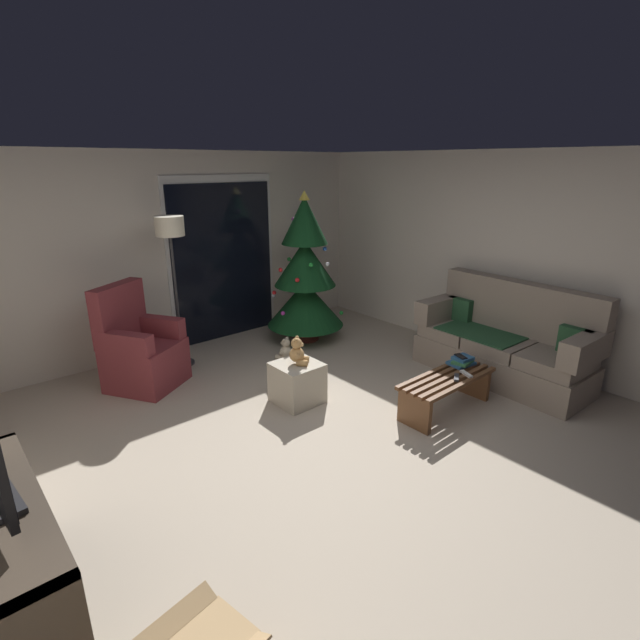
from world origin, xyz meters
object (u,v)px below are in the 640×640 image
object	(u,v)px
remote_white	(466,374)
armchair	(140,351)
floor_lamp	(171,241)
teddy_bear_cream_by_tree	(285,350)
media_shelf	(6,579)
teddy_bear_honey	(298,353)
remote_graphite	(456,377)
book_stack	(462,361)
couch	(505,344)
christmas_tree	(305,277)
cell_phone	(461,356)
coffee_table	(446,388)
ottoman	(297,383)

from	to	relation	value
remote_white	armchair	world-z (taller)	armchair
floor_lamp	teddy_bear_cream_by_tree	distance (m)	1.87
media_shelf	teddy_bear_honey	xyz separation A→B (m)	(2.69, 1.04, 0.18)
remote_graphite	book_stack	bearing A→B (deg)	83.17
media_shelf	teddy_bear_honey	bearing A→B (deg)	21.05
book_stack	teddy_bear_cream_by_tree	world-z (taller)	book_stack
teddy_bear_cream_by_tree	book_stack	bearing A→B (deg)	-69.09
couch	teddy_bear_honey	xyz separation A→B (m)	(-2.16, 1.05, 0.14)
book_stack	floor_lamp	xyz separation A→B (m)	(-1.81, 2.71, 1.10)
remote_graphite	floor_lamp	bearing A→B (deg)	175.21
couch	teddy_bear_honey	world-z (taller)	couch
remote_white	teddy_bear_cream_by_tree	world-z (taller)	remote_white
couch	christmas_tree	size ratio (longest dim) A/B	0.98
cell_phone	christmas_tree	xyz separation A→B (m)	(-0.12, 2.37, 0.43)
floor_lamp	teddy_bear_honey	bearing A→B (deg)	-74.30
armchair	floor_lamp	xyz separation A→B (m)	(0.58, 0.25, 1.10)
armchair	teddy_bear_cream_by_tree	distance (m)	1.71
book_stack	armchair	distance (m)	3.43
coffee_table	remote_white	world-z (taller)	remote_white
teddy_bear_honey	media_shelf	bearing A→B (deg)	-158.95
remote_graphite	armchair	bearing A→B (deg)	-173.91
coffee_table	christmas_tree	world-z (taller)	christmas_tree
cell_phone	teddy_bear_honey	world-z (taller)	teddy_bear_honey
remote_graphite	christmas_tree	distance (m)	2.60
teddy_bear_cream_by_tree	floor_lamp	bearing A→B (deg)	146.29
remote_graphite	floor_lamp	world-z (taller)	floor_lamp
remote_white	floor_lamp	bearing A→B (deg)	140.99
remote_graphite	floor_lamp	distance (m)	3.42
floor_lamp	teddy_bear_honey	distance (m)	2.00
coffee_table	christmas_tree	xyz separation A→B (m)	(0.22, 2.46, 0.65)
remote_white	floor_lamp	size ratio (longest dim) A/B	0.09
christmas_tree	armchair	bearing A→B (deg)	178.20
cell_phone	ottoman	world-z (taller)	cell_phone
teddy_bear_cream_by_tree	couch	bearing A→B (deg)	-52.06
armchair	floor_lamp	distance (m)	1.27
book_stack	coffee_table	bearing A→B (deg)	-168.47
cell_phone	teddy_bear_cream_by_tree	world-z (taller)	cell_phone
floor_lamp	teddy_bear_cream_by_tree	world-z (taller)	floor_lamp
coffee_table	cell_phone	distance (m)	0.41
coffee_table	media_shelf	world-z (taller)	media_shelf
media_shelf	teddy_bear_cream_by_tree	size ratio (longest dim) A/B	4.91
book_stack	ottoman	xyz separation A→B (m)	(-1.35, 1.03, -0.19)
coffee_table	book_stack	size ratio (longest dim) A/B	3.90
couch	floor_lamp	world-z (taller)	floor_lamp
teddy_bear_cream_by_tree	christmas_tree	bearing A→B (deg)	30.47
media_shelf	couch	bearing A→B (deg)	-0.18
teddy_bear_honey	teddy_bear_cream_by_tree	xyz separation A→B (m)	(0.57, 0.99, -0.42)
cell_phone	floor_lamp	world-z (taller)	floor_lamp
book_stack	teddy_bear_honey	size ratio (longest dim) A/B	0.99
teddy_bear_honey	teddy_bear_cream_by_tree	world-z (taller)	teddy_bear_honey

